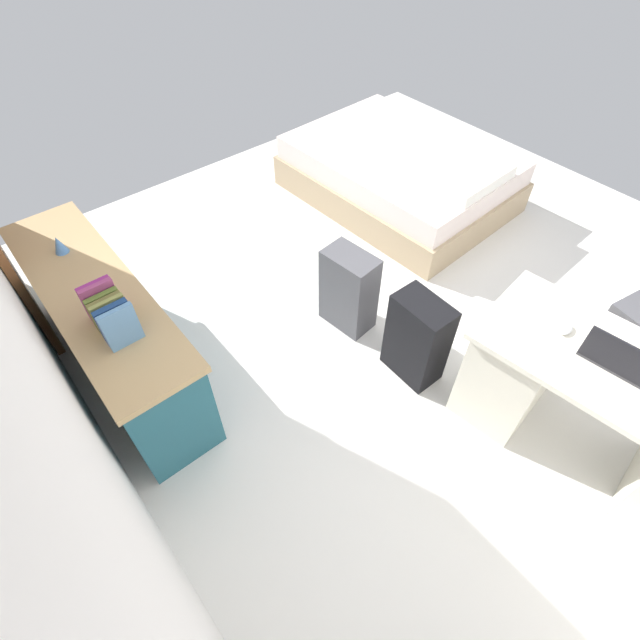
# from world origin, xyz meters

# --- Properties ---
(ground_plane) EXTENTS (5.58, 5.58, 0.00)m
(ground_plane) POSITION_xyz_m (0.00, 0.00, 0.00)
(ground_plane) COLOR silver
(wall_back) EXTENTS (4.58, 0.10, 2.69)m
(wall_back) POSITION_xyz_m (0.00, 2.12, 1.34)
(wall_back) COLOR white
(wall_back) RESTS_ON ground_plane
(desk) EXTENTS (1.51, 0.83, 0.72)m
(desk) POSITION_xyz_m (-1.31, -0.03, 0.38)
(desk) COLOR silver
(desk) RESTS_ON ground_plane
(credenza) EXTENTS (1.80, 0.48, 0.73)m
(credenza) POSITION_xyz_m (0.91, 1.73, 0.36)
(credenza) COLOR #235B6B
(credenza) RESTS_ON ground_plane
(bed) EXTENTS (1.96, 1.48, 0.58)m
(bed) POSITION_xyz_m (1.15, -1.08, 0.24)
(bed) COLOR tan
(bed) RESTS_ON ground_plane
(suitcase_black) EXTENTS (0.37, 0.23, 0.62)m
(suitcase_black) POSITION_xyz_m (-0.31, 0.29, 0.31)
(suitcase_black) COLOR black
(suitcase_black) RESTS_ON ground_plane
(suitcase_spare_grey) EXTENTS (0.38, 0.26, 0.61)m
(suitcase_spare_grey) POSITION_xyz_m (0.28, 0.33, 0.30)
(suitcase_spare_grey) COLOR #4C4C51
(suitcase_spare_grey) RESTS_ON ground_plane
(laptop) EXTENTS (0.33, 0.26, 0.21)m
(laptop) POSITION_xyz_m (-1.22, -0.02, 0.77)
(laptop) COLOR #333338
(laptop) RESTS_ON desk
(computer_mouse) EXTENTS (0.07, 0.11, 0.03)m
(computer_mouse) POSITION_xyz_m (-0.95, -0.03, 0.74)
(computer_mouse) COLOR white
(computer_mouse) RESTS_ON desk
(book_row) EXTENTS (0.31, 0.17, 0.24)m
(book_row) POSITION_xyz_m (0.54, 1.74, 0.83)
(book_row) COLOR #5A88B4
(book_row) RESTS_ON credenza
(figurine_small) EXTENTS (0.08, 0.08, 0.11)m
(figurine_small) POSITION_xyz_m (1.32, 1.74, 0.78)
(figurine_small) COLOR #4C7FBF
(figurine_small) RESTS_ON credenza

